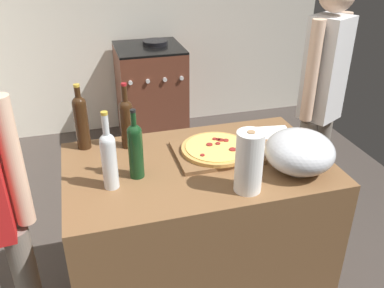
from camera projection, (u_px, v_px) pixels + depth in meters
ground_plane at (179, 208)px, 3.21m from camera, size 3.87×3.78×0.02m
counter at (197, 240)px, 2.18m from camera, size 1.24×0.76×0.94m
cutting_board at (216, 152)px, 2.03m from camera, size 0.40×0.32×0.02m
pizza at (216, 148)px, 2.02m from camera, size 0.34×0.34×0.03m
mixing_bowl at (300, 152)px, 1.86m from camera, size 0.31×0.31×0.19m
paper_towel_roll at (249, 162)px, 1.70m from camera, size 0.12×0.12×0.27m
wine_bottle_green at (135, 148)px, 1.79m from camera, size 0.07×0.07×0.32m
wine_bottle_dark at (109, 157)px, 1.71m from camera, size 0.07×0.07×0.35m
wine_bottle_clear at (127, 121)px, 2.04m from camera, size 0.07×0.07×0.34m
wine_bottle_amber at (81, 120)px, 2.02m from camera, size 0.07×0.07×0.33m
recipe_sheet at (271, 132)px, 2.24m from camera, size 0.23×0.18×0.00m
stove at (151, 94)px, 4.05m from camera, size 0.61×0.64×0.98m
person_in_red at (321, 97)px, 2.59m from camera, size 0.34×0.28×1.70m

